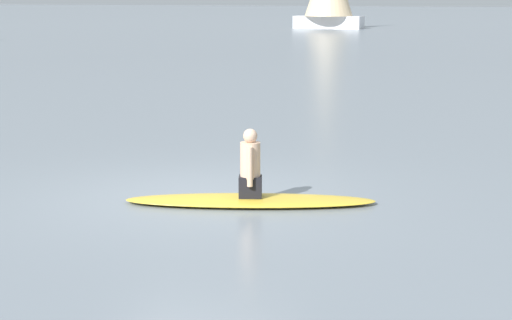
{
  "coord_description": "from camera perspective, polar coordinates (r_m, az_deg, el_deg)",
  "views": [
    {
      "loc": [
        10.51,
        5.4,
        2.73
      ],
      "look_at": [
        -0.1,
        0.88,
        0.56
      ],
      "focal_mm": 61.88,
      "sensor_mm": 36.0,
      "label": 1
    }
  ],
  "objects": [
    {
      "name": "ground_plane",
      "position": [
        12.13,
        -4.03,
        -2.4
      ],
      "size": [
        400.0,
        400.0,
        0.0
      ],
      "primitive_type": "plane",
      "color": "gray"
    },
    {
      "name": "surfboard",
      "position": [
        11.69,
        -0.37,
        -2.63
      ],
      "size": [
        1.96,
        3.38,
        0.09
      ],
      "primitive_type": "ellipsoid",
      "rotation": [
        0.0,
        0.0,
        1.95
      ],
      "color": "gold",
      "rests_on": "ground"
    },
    {
      "name": "person_paddler",
      "position": [
        11.6,
        -0.37,
        -0.42
      ],
      "size": [
        0.4,
        0.37,
        0.92
      ],
      "rotation": [
        0.0,
        0.0,
        1.95
      ],
      "color": "black",
      "rests_on": "surfboard"
    }
  ]
}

